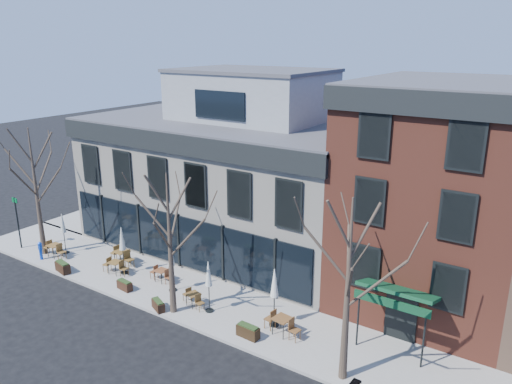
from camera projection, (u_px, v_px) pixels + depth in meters
The scene contains 25 objects.
ground at pixel (181, 270), 29.28m from camera, with size 120.00×120.00×0.00m, color black.
sidewalk_front at pixel (200, 299), 25.82m from camera, with size 33.50×4.70×0.15m, color gray.
sidewalk_side at pixel (126, 207), 39.99m from camera, with size 4.50×12.00×0.15m, color gray.
corner_building at pixel (232, 174), 31.88m from camera, with size 18.39×10.39×11.10m.
red_brick_building at pixel (441, 194), 24.69m from camera, with size 8.20×11.78×11.18m.
tree_corner at pixel (36, 191), 29.98m from camera, with size 3.93×3.98×7.92m.
tree_mid at pixel (170, 243), 23.46m from camera, with size 3.50×3.55×7.04m.
tree_right at pixel (348, 289), 18.62m from camera, with size 3.72×3.77×7.48m.
sign_pole at pixel (17, 219), 31.45m from camera, with size 0.50×0.10×3.40m.
call_box at pixel (40, 250), 30.13m from camera, with size 0.23×0.23×1.17m.
cafe_set_0 at pixel (55, 249), 30.56m from camera, with size 1.80×0.73×0.95m.
cafe_set_1 at pixel (122, 256), 29.53m from camera, with size 2.00×0.89×1.03m.
cafe_set_2 at pixel (115, 266), 28.35m from camera, with size 1.73×0.75×0.89m.
cafe_set_3 at pixel (161, 274), 27.45m from camera, with size 1.59×0.66×0.84m.
cafe_set_4 at pixel (193, 298), 24.92m from camera, with size 1.60×0.80×0.82m.
cafe_set_5 at pixel (282, 324), 22.49m from camera, with size 1.95×0.86×1.01m.
umbrella_0 at pixel (63, 225), 30.72m from camera, with size 0.41×0.41×2.59m.
umbrella_1 at pixel (122, 241), 27.95m from camera, with size 0.45×0.45×2.79m.
umbrella_2 at pixel (171, 257), 26.00m from camera, with size 0.44×0.44×2.75m.
umbrella_3 at pixel (209, 277), 24.00m from camera, with size 0.43×0.43×2.66m.
umbrella_4 at pixel (274, 286), 22.73m from camera, with size 0.46×0.46×2.89m.
planter_0 at pixel (63, 267), 28.59m from camera, with size 1.16×0.64×0.62m.
planter_1 at pixel (125, 285), 26.59m from camera, with size 0.97×0.48×0.52m.
planter_2 at pixel (158, 305), 24.61m from camera, with size 0.99×0.71×0.51m.
planter_3 at pixel (248, 331), 22.33m from camera, with size 1.09×0.48×0.60m.
Camera 1 is at (18.43, -19.73, 12.98)m, focal length 35.00 mm.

